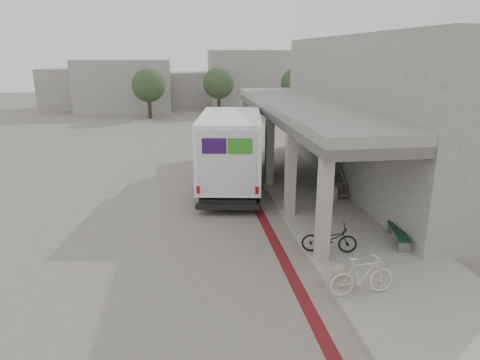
{
  "coord_description": "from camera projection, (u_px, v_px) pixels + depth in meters",
  "views": [
    {
      "loc": [
        -2.04,
        -15.02,
        6.26
      ],
      "look_at": [
        0.11,
        0.42,
        1.6
      ],
      "focal_mm": 32.0,
      "sensor_mm": 36.0,
      "label": 1
    }
  ],
  "objects": [
    {
      "name": "utility_cabinet",
      "position": [
        324.0,
        176.0,
        20.36
      ],
      "size": [
        0.53,
        0.66,
        1.01
      ],
      "primitive_type": "cube",
      "rotation": [
        0.0,
        0.0,
        0.14
      ],
      "color": "slate",
      "rests_on": "sidewalk"
    },
    {
      "name": "sidewalk",
      "position": [
        339.0,
        217.0,
        16.83
      ],
      "size": [
        4.4,
        28.0,
        0.12
      ],
      "primitive_type": "cube",
      "color": "gray",
      "rests_on": "ground"
    },
    {
      "name": "transit_building",
      "position": [
        367.0,
        114.0,
        20.51
      ],
      "size": [
        7.6,
        17.0,
        7.0
      ],
      "color": "gray",
      "rests_on": "ground"
    },
    {
      "name": "bollard_near",
      "position": [
        340.0,
        275.0,
        11.64
      ],
      "size": [
        0.44,
        0.44,
        0.66
      ],
      "color": "gray",
      "rests_on": "sidewalk"
    },
    {
      "name": "distant_backdrop",
      "position": [
        172.0,
        85.0,
        49.21
      ],
      "size": [
        28.0,
        10.0,
        6.5
      ],
      "color": "gray",
      "rests_on": "ground"
    },
    {
      "name": "ground",
      "position": [
        239.0,
        223.0,
        16.31
      ],
      "size": [
        120.0,
        120.0,
        0.0
      ],
      "primitive_type": "plane",
      "color": "slate",
      "rests_on": "ground"
    },
    {
      "name": "tree_left",
      "position": [
        148.0,
        86.0,
        41.31
      ],
      "size": [
        3.2,
        3.2,
        4.8
      ],
      "color": "#38281C",
      "rests_on": "ground"
    },
    {
      "name": "bollard_far",
      "position": [
        333.0,
        193.0,
        18.46
      ],
      "size": [
        0.43,
        0.43,
        0.64
      ],
      "color": "gray",
      "rests_on": "sidewalk"
    },
    {
      "name": "fedex_truck",
      "position": [
        231.0,
        147.0,
        20.38
      ],
      "size": [
        3.85,
        8.73,
        3.6
      ],
      "rotation": [
        0.0,
        0.0,
        -0.16
      ],
      "color": "black",
      "rests_on": "ground"
    },
    {
      "name": "tree_mid",
      "position": [
        219.0,
        83.0,
        44.13
      ],
      "size": [
        3.2,
        3.2,
        4.8
      ],
      "color": "#38281C",
      "rests_on": "ground"
    },
    {
      "name": "bicycle_cream",
      "position": [
        362.0,
        276.0,
        11.15
      ],
      "size": [
        1.85,
        0.65,
        1.09
      ],
      "primitive_type": "imported",
      "rotation": [
        0.0,
        0.0,
        1.65
      ],
      "color": "beige",
      "rests_on": "sidewalk"
    },
    {
      "name": "tree_right",
      "position": [
        296.0,
        83.0,
        44.24
      ],
      "size": [
        3.2,
        3.2,
        4.8
      ],
      "color": "#38281C",
      "rests_on": "ground"
    },
    {
      "name": "bicycle_black",
      "position": [
        329.0,
        239.0,
        13.59
      ],
      "size": [
        1.84,
        0.97,
        0.92
      ],
      "primitive_type": "imported",
      "rotation": [
        0.0,
        0.0,
        1.36
      ],
      "color": "black",
      "rests_on": "sidewalk"
    },
    {
      "name": "bench",
      "position": [
        399.0,
        234.0,
        14.31
      ],
      "size": [
        0.81,
        1.84,
        0.42
      ],
      "rotation": [
        0.0,
        0.0,
        -0.24
      ],
      "color": "slate",
      "rests_on": "sidewalk"
    },
    {
      "name": "bike_lane_stripe",
      "position": [
        255.0,
        204.0,
        18.34
      ],
      "size": [
        0.35,
        40.0,
        0.01
      ],
      "primitive_type": "cube",
      "color": "maroon",
      "rests_on": "ground"
    }
  ]
}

